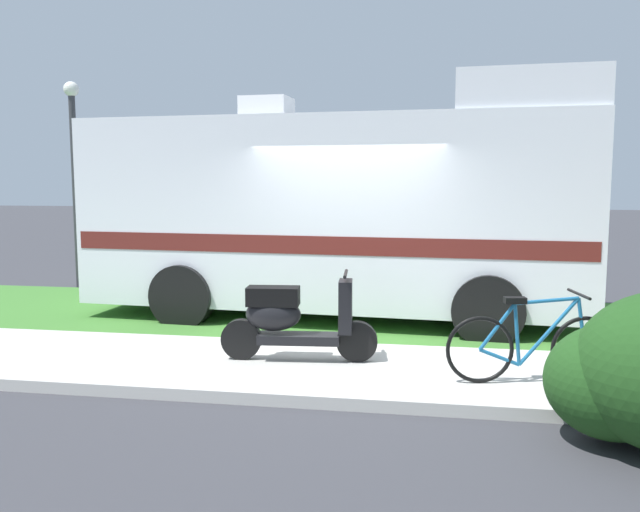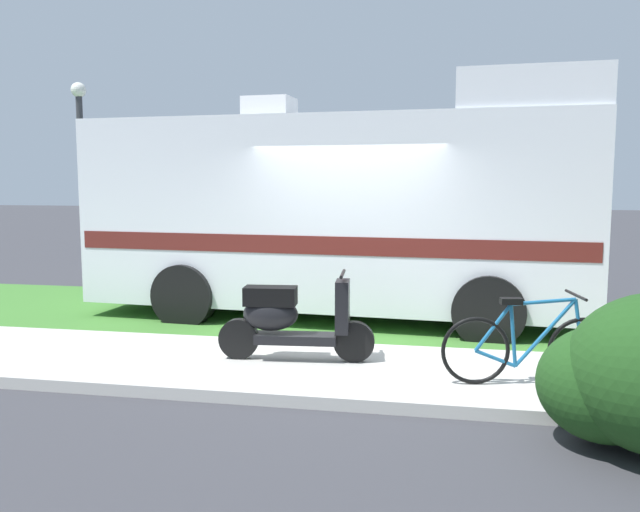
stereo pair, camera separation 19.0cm
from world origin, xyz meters
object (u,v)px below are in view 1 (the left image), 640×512
object	(u,v)px
motorhome_rv	(344,210)
pickup_truck_near	(239,230)
scooter	(293,319)
bicycle	(532,345)
street_lamp_post	(74,163)

from	to	relation	value
motorhome_rv	pickup_truck_near	distance (m)	4.96
motorhome_rv	scooter	xyz separation A→B (m)	(-0.19, -2.76, -1.05)
motorhome_rv	bicycle	size ratio (longest dim) A/B	4.39
pickup_truck_near	street_lamp_post	xyz separation A→B (m)	(-2.55, -2.14, 1.38)
motorhome_rv	street_lamp_post	xyz separation A→B (m)	(-5.35, 1.90, 0.75)
bicycle	street_lamp_post	xyz separation A→B (m)	(-7.58, 5.06, 1.89)
bicycle	pickup_truck_near	bearing A→B (deg)	124.92
scooter	pickup_truck_near	size ratio (longest dim) A/B	0.29
scooter	pickup_truck_near	world-z (taller)	pickup_truck_near
pickup_truck_near	street_lamp_post	world-z (taller)	street_lamp_post
bicycle	scooter	bearing A→B (deg)	170.47
bicycle	street_lamp_post	distance (m)	9.31
scooter	street_lamp_post	world-z (taller)	street_lamp_post
pickup_truck_near	scooter	bearing A→B (deg)	-69.02
scooter	bicycle	bearing A→B (deg)	-9.53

